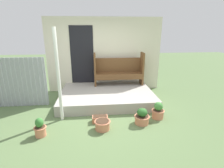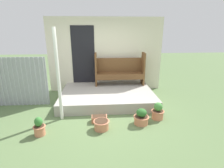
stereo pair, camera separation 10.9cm
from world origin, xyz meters
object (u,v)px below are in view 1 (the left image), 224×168
at_px(flower_pot_left, 40,128).
at_px(flower_pot_right, 142,117).
at_px(flower_pot_middle, 102,124).
at_px(support_post, 58,77).
at_px(flower_pot_far_right, 158,111).
at_px(bench, 119,69).
at_px(planter_box_rect, 100,119).

xyz_separation_m(flower_pot_left, flower_pot_right, (2.30, 0.29, -0.01)).
distance_m(flower_pot_middle, flower_pot_right, 0.98).
relative_size(support_post, flower_pot_far_right, 5.12).
distance_m(bench, flower_pot_far_right, 2.25).
xyz_separation_m(support_post, flower_pot_far_right, (2.44, -0.18, -0.93)).
relative_size(flower_pot_middle, flower_pot_right, 0.94).
bearing_deg(flower_pot_far_right, flower_pot_middle, -165.00).
xyz_separation_m(flower_pot_middle, flower_pot_far_right, (1.44, 0.39, 0.07)).
bearing_deg(bench, flower_pot_middle, -105.62).
bearing_deg(flower_pot_right, support_post, 168.36).
distance_m(bench, flower_pot_left, 3.31).
height_order(flower_pot_middle, flower_pot_far_right, flower_pot_far_right).
relative_size(flower_pot_left, flower_pot_far_right, 0.96).
bearing_deg(support_post, flower_pot_left, -116.08).
distance_m(flower_pot_right, planter_box_rect, 1.03).
distance_m(support_post, flower_pot_right, 2.22).
relative_size(bench, planter_box_rect, 4.50).
relative_size(flower_pot_middle, planter_box_rect, 0.98).
height_order(support_post, bench, support_post).
distance_m(support_post, bench, 2.51).
height_order(support_post, flower_pot_left, support_post).
relative_size(flower_pot_left, flower_pot_right, 1.07).
bearing_deg(planter_box_rect, bench, 70.30).
bearing_deg(flower_pot_middle, support_post, 150.45).
distance_m(bench, flower_pot_right, 2.35).
xyz_separation_m(bench, flower_pot_far_right, (0.75, -2.01, -0.65)).
bearing_deg(support_post, flower_pot_middle, -29.55).
bearing_deg(flower_pot_far_right, bench, 110.45).
xyz_separation_m(flower_pot_left, flower_pot_middle, (1.34, 0.13, -0.06)).
height_order(flower_pot_middle, flower_pot_right, flower_pot_right).
xyz_separation_m(support_post, flower_pot_right, (1.96, -0.40, -0.95)).
height_order(flower_pot_left, flower_pot_far_right, flower_pot_far_right).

